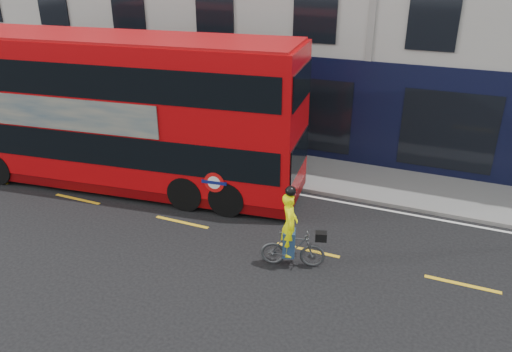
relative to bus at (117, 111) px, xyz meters
The scene contains 7 objects.
ground 8.46m from the bus, 23.79° to the right, with size 120.00×120.00×0.00m, color black.
pavement 8.45m from the bus, 23.85° to the left, with size 60.00×3.00×0.12m, color slate.
kerb 7.99m from the bus, 13.40° to the left, with size 60.00×0.12×0.13m, color slate.
road_edge_line 7.95m from the bus, 11.17° to the left, with size 58.00×0.10×0.01m, color silver.
lane_dashes 8.01m from the bus, 13.34° to the right, with size 58.00×0.12×0.01m, color gold, non-canonical shape.
bus is the anchor object (origin of this frame).
cyclist 7.85m from the bus, 19.93° to the right, with size 1.74×0.92×2.29m.
Camera 1 is at (3.22, -9.83, 7.53)m, focal length 35.00 mm.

